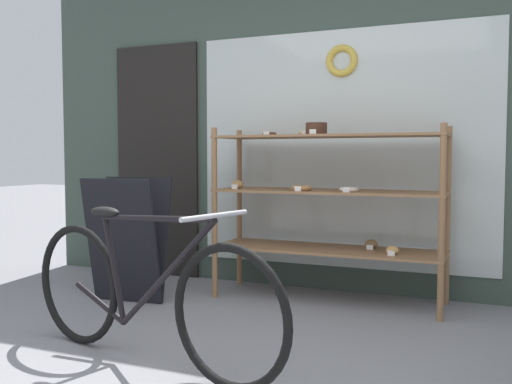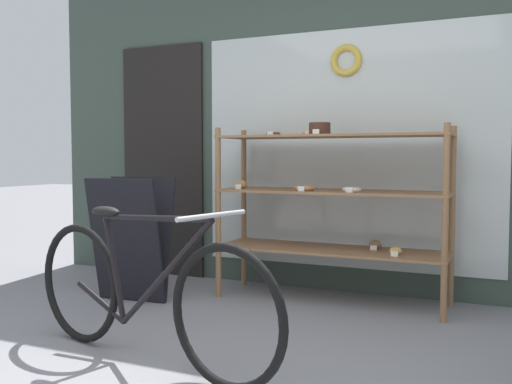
# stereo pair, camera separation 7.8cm
# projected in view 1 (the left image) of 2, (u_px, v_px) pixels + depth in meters

# --- Properties ---
(storefront_facade) EXTENTS (5.24, 0.13, 3.10)m
(storefront_facade) POSITION_uv_depth(u_px,v_px,m) (314.00, 106.00, 4.68)
(storefront_facade) COLOR #3D4C42
(storefront_facade) RESTS_ON ground_plane
(display_case) EXTENTS (1.72, 0.51, 1.34)m
(display_case) POSITION_uv_depth(u_px,v_px,m) (327.00, 193.00, 4.28)
(display_case) COLOR #8E6642
(display_case) RESTS_ON ground_plane
(bicycle) EXTENTS (1.80, 0.59, 0.83)m
(bicycle) POSITION_uv_depth(u_px,v_px,m) (144.00, 294.00, 2.99)
(bicycle) COLOR black
(bicycle) RESTS_ON ground_plane
(sandwich_board) EXTENTS (0.60, 0.43, 0.93)m
(sandwich_board) POSITION_uv_depth(u_px,v_px,m) (128.00, 240.00, 4.28)
(sandwich_board) COLOR black
(sandwich_board) RESTS_ON ground_plane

